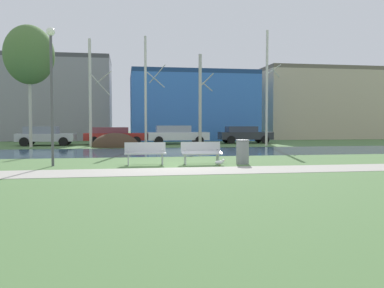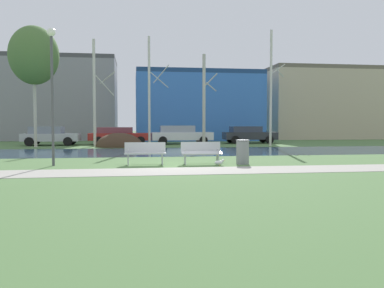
{
  "view_description": "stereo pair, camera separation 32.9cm",
  "coord_description": "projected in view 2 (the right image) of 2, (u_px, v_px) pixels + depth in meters",
  "views": [
    {
      "loc": [
        -1.86,
        -15.04,
        1.6
      ],
      "look_at": [
        0.75,
        0.63,
        0.79
      ],
      "focal_mm": 37.4,
      "sensor_mm": 36.0,
      "label": 1
    },
    {
      "loc": [
        -1.54,
        -15.09,
        1.6
      ],
      "look_at": [
        0.75,
        0.63,
        0.79
      ],
      "focal_mm": 37.4,
      "sensor_mm": 36.0,
      "label": 2
    }
  ],
  "objects": [
    {
      "name": "bench_left",
      "position": [
        145.0,
        153.0,
        15.53
      ],
      "size": [
        1.61,
        0.59,
        0.87
      ],
      "color": "#B2B5B7",
      "rests_on": "ground"
    },
    {
      "name": "parked_van_nearest_silver",
      "position": [
        50.0,
        135.0,
        29.47
      ],
      "size": [
        4.06,
        2.15,
        1.4
      ],
      "color": "#B2B5BC",
      "rests_on": "ground"
    },
    {
      "name": "birch_center",
      "position": [
        204.0,
        99.0,
        29.3
      ],
      "size": [
        1.12,
        1.9,
        6.68
      ],
      "color": "#BCB7A8",
      "rests_on": "ground"
    },
    {
      "name": "trash_bin",
      "position": [
        243.0,
        152.0,
        15.81
      ],
      "size": [
        0.53,
        0.53,
        0.96
      ],
      "color": "gray",
      "rests_on": "ground"
    },
    {
      "name": "ground_plane",
      "position": [
        159.0,
        149.0,
        25.09
      ],
      "size": [
        120.0,
        120.0,
        0.0
      ],
      "primitive_type": "plane",
      "color": "#4C703D"
    },
    {
      "name": "streetlamp",
      "position": [
        52.0,
        74.0,
        15.01
      ],
      "size": [
        0.32,
        0.32,
        5.18
      ],
      "color": "#4C4C51",
      "rests_on": "ground"
    },
    {
      "name": "paved_path_strip",
      "position": [
        180.0,
        171.0,
        13.44
      ],
      "size": [
        60.0,
        2.12,
        0.01
      ],
      "primitive_type": "cube",
      "color": "#9E998E",
      "rests_on": "ground"
    },
    {
      "name": "parked_wagon_fourth_dark",
      "position": [
        249.0,
        134.0,
        32.73
      ],
      "size": [
        4.31,
        2.01,
        1.38
      ],
      "color": "#282B30",
      "rests_on": "ground"
    },
    {
      "name": "building_grey_warehouse",
      "position": [
        49.0,
        99.0,
        39.6
      ],
      "size": [
        13.09,
        6.45,
        8.09
      ],
      "color": "gray",
      "rests_on": "ground"
    },
    {
      "name": "parked_hatch_third_white",
      "position": [
        181.0,
        134.0,
        31.42
      ],
      "size": [
        4.75,
        2.12,
        1.45
      ],
      "color": "silver",
      "rests_on": "ground"
    },
    {
      "name": "river_band",
      "position": [
        161.0,
        152.0,
        22.77
      ],
      "size": [
        80.0,
        7.04,
        0.01
      ],
      "primitive_type": "cube",
      "color": "#284256",
      "rests_on": "ground"
    },
    {
      "name": "birch_center_left",
      "position": [
        150.0,
        91.0,
        27.42
      ],
      "size": [
        1.46,
        2.65,
        7.57
      ],
      "color": "beige",
      "rests_on": "ground"
    },
    {
      "name": "building_beige_block",
      "position": [
        337.0,
        104.0,
        43.86
      ],
      "size": [
        16.25,
        7.88,
        7.49
      ],
      "color": "#BCAD8E",
      "rests_on": "ground"
    },
    {
      "name": "birch_center_right",
      "position": [
        271.0,
        87.0,
        28.74
      ],
      "size": [
        1.1,
        1.93,
        8.31
      ],
      "color": "beige",
      "rests_on": "ground"
    },
    {
      "name": "birch_far_left",
      "position": [
        34.0,
        56.0,
        26.98
      ],
      "size": [
        3.29,
        3.29,
        8.19
      ],
      "color": "#BCB7A8",
      "rests_on": "ground"
    },
    {
      "name": "parked_sedan_second_red",
      "position": [
        119.0,
        135.0,
        31.03
      ],
      "size": [
        4.77,
        2.16,
        1.33
      ],
      "color": "maroon",
      "rests_on": "ground"
    },
    {
      "name": "birch_left",
      "position": [
        95.0,
        92.0,
        28.03
      ],
      "size": [
        1.59,
        2.87,
        7.5
      ],
      "color": "beige",
      "rests_on": "ground"
    },
    {
      "name": "building_blue_store",
      "position": [
        195.0,
        107.0,
        40.74
      ],
      "size": [
        11.9,
        9.78,
        6.59
      ],
      "color": "#3870C6",
      "rests_on": "ground"
    },
    {
      "name": "seagull",
      "position": [
        219.0,
        162.0,
        15.2
      ],
      "size": [
        0.42,
        0.16,
        0.25
      ],
      "color": "white",
      "rests_on": "ground"
    },
    {
      "name": "soil_mound",
      "position": [
        119.0,
        147.0,
        27.73
      ],
      "size": [
        3.24,
        2.89,
        1.93
      ],
      "primitive_type": "ellipsoid",
      "color": "#423021",
      "rests_on": "ground"
    },
    {
      "name": "bench_right",
      "position": [
        201.0,
        152.0,
        15.85
      ],
      "size": [
        1.61,
        0.59,
        0.87
      ],
      "color": "#B2B5B7",
      "rests_on": "ground"
    }
  ]
}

